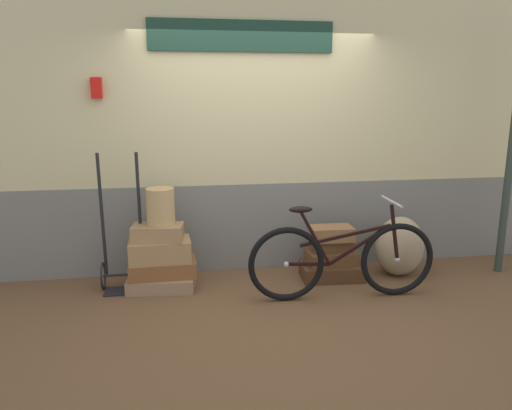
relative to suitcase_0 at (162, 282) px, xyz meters
name	(u,v)px	position (x,y,z in m)	size (l,w,h in m)	color
ground	(267,298)	(1.00, -0.33, -0.10)	(8.80, 5.20, 0.06)	brown
station_building	(254,125)	(1.01, 0.52, 1.50)	(6.80, 0.74, 3.12)	slate
suitcase_0	(162,282)	(0.00, 0.00, 0.00)	(0.65, 0.40, 0.13)	#937051
suitcase_1	(163,268)	(0.02, 0.01, 0.15)	(0.65, 0.37, 0.16)	brown
suitcase_2	(160,250)	(0.00, 0.00, 0.33)	(0.59, 0.34, 0.21)	#9E754C
suitcase_3	(158,233)	(-0.02, 0.00, 0.51)	(0.48, 0.28, 0.15)	#9E754C
suitcase_4	(332,271)	(1.75, 0.00, 0.01)	(0.63, 0.38, 0.16)	#4C2D19
suitcase_5	(331,258)	(1.74, 0.01, 0.16)	(0.50, 0.32, 0.14)	brown
suitcase_6	(332,244)	(1.76, 0.05, 0.29)	(0.40, 0.26, 0.12)	brown
suitcase_7	(331,233)	(1.74, 0.02, 0.42)	(0.43, 0.27, 0.14)	olive
wicker_basket	(160,206)	(0.02, 0.03, 0.77)	(0.27, 0.27, 0.35)	tan
luggage_trolley	(123,257)	(-0.36, 0.06, 0.26)	(0.44, 0.36, 1.36)	black
burlap_sack	(399,246)	(2.49, -0.01, 0.25)	(0.52, 0.44, 0.64)	#9E8966
bicycle	(342,260)	(1.69, -0.49, 0.31)	(1.78, 0.46, 0.94)	black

